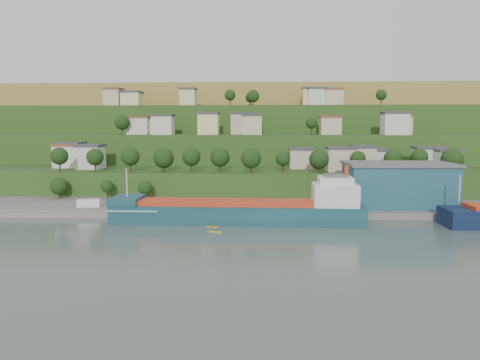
# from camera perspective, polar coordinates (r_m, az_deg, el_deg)

# --- Properties ---
(ground) EXTENTS (500.00, 500.00, 0.00)m
(ground) POSITION_cam_1_polar(r_m,az_deg,el_deg) (115.11, 0.78, -6.21)
(ground) COLOR #495956
(ground) RESTS_ON ground
(quay) EXTENTS (220.00, 26.00, 4.00)m
(quay) POSITION_cam_1_polar(r_m,az_deg,el_deg) (143.29, 9.28, -3.75)
(quay) COLOR slate
(quay) RESTS_ON ground
(pebble_beach) EXTENTS (40.00, 18.00, 2.40)m
(pebble_beach) POSITION_cam_1_polar(r_m,az_deg,el_deg) (148.99, -20.54, -3.69)
(pebble_beach) COLOR slate
(pebble_beach) RESTS_ON ground
(hillside) EXTENTS (360.00, 210.95, 96.00)m
(hillside) POSITION_cam_1_polar(r_m,az_deg,el_deg) (282.01, 2.19, 1.38)
(hillside) COLOR #284719
(hillside) RESTS_ON ground
(cargo_ship_near) EXTENTS (66.88, 11.26, 17.17)m
(cargo_ship_near) POSITION_cam_1_polar(r_m,az_deg,el_deg) (124.45, 0.63, -3.95)
(cargo_ship_near) COLOR #133C49
(cargo_ship_near) RESTS_ON ground
(warehouse) EXTENTS (31.42, 19.69, 12.80)m
(warehouse) POSITION_cam_1_polar(r_m,az_deg,el_deg) (146.01, 18.71, -0.48)
(warehouse) COLOR #205C62
(warehouse) RESTS_ON quay
(caravan) EXTENTS (6.87, 4.19, 2.99)m
(caravan) POSITION_cam_1_polar(r_m,az_deg,el_deg) (143.97, -17.98, -2.85)
(caravan) COLOR white
(caravan) RESTS_ON pebble_beach
(dinghy) EXTENTS (3.73, 2.06, 0.71)m
(dinghy) POSITION_cam_1_polar(r_m,az_deg,el_deg) (139.61, -17.01, -3.58)
(dinghy) COLOR silver
(dinghy) RESTS_ON pebble_beach
(kayak_orange) EXTENTS (3.16, 1.02, 0.78)m
(kayak_orange) POSITION_cam_1_polar(r_m,az_deg,el_deg) (119.37, -3.37, -5.64)
(kayak_orange) COLOR orange
(kayak_orange) RESTS_ON ground
(kayak_yellow) EXTENTS (3.14, 1.16, 0.77)m
(kayak_yellow) POSITION_cam_1_polar(r_m,az_deg,el_deg) (113.61, -2.99, -6.27)
(kayak_yellow) COLOR yellow
(kayak_yellow) RESTS_ON ground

